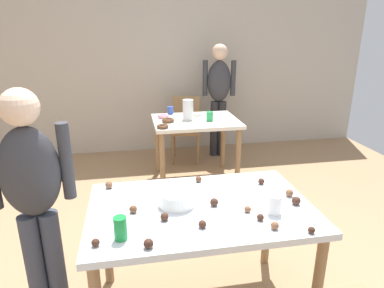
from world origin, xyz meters
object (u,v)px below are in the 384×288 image
Objects in this scene: person_adult_far at (219,91)px; mixing_bowl at (177,198)px; person_girl_near at (34,194)px; chair_far_table at (186,124)px; soda_can at (120,228)px; dining_table_near at (201,219)px; dining_table_far at (196,129)px; pitcher_far at (188,110)px.

person_adult_far reaches higher than mixing_bowl.
person_girl_near is at bearing 176.20° from mixing_bowl.
soda_can is (-0.82, -2.97, 0.31)m from chair_far_table.
dining_table_near is 0.20m from mixing_bowl.
person_girl_near is at bearing 144.09° from soda_can.
dining_table_near and dining_table_far have the same top height.
soda_can is (0.48, -0.34, -0.06)m from person_girl_near.
person_adult_far is at bearing 66.79° from soda_can.
chair_far_table is 0.65m from person_adult_far.
soda_can is (-0.32, -0.29, 0.02)m from mixing_bowl.
soda_can reaches higher than mixing_bowl.
dining_table_far is 7.98× the size of soda_can.
dining_table_near is at bearing 29.05° from soda_can.
mixing_bowl is (-0.97, -2.72, -0.15)m from person_adult_far.
mixing_bowl is 0.43m from soda_can.
chair_far_table is (0.36, 2.72, -0.16)m from dining_table_near.
person_adult_far is at bearing 56.48° from person_girl_near.
soda_can is at bearing -113.21° from person_adult_far.
dining_table_far is 0.67× the size of person_girl_near.
mixing_bowl is 0.94× the size of pitcher_far.
pitcher_far reaches higher than chair_far_table.
pitcher_far is at bearing 78.23° from mixing_bowl.
person_adult_far is (0.83, 2.76, 0.28)m from dining_table_near.
dining_table_near is 2.04m from pitcher_far.
mixing_bowl is (0.80, -0.05, -0.08)m from person_girl_near.
person_adult_far reaches higher than pitcher_far.
pitcher_far reaches higher than soda_can.
dining_table_near is 0.84× the size of person_adult_far.
mixing_bowl reaches higher than dining_table_far.
person_adult_far is at bearing 58.34° from dining_table_far.
chair_far_table is 3.78× the size of pitcher_far.
person_girl_near is 6.79× the size of mixing_bowl.
pitcher_far reaches higher than dining_table_near.
dining_table_near is 5.69× the size of pitcher_far.
pitcher_far reaches higher than mixing_bowl.
person_girl_near is 2.27m from pitcher_far.
person_adult_far is 7.24× the size of mixing_bowl.
person_girl_near is 3.20m from person_adult_far.
person_adult_far is (1.77, 2.67, 0.07)m from person_girl_near.
dining_table_near is at bearing -97.72° from pitcher_far.
mixing_bowl is (-0.14, 0.04, 0.13)m from dining_table_near.
dining_table_near is at bearing -5.46° from person_girl_near.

